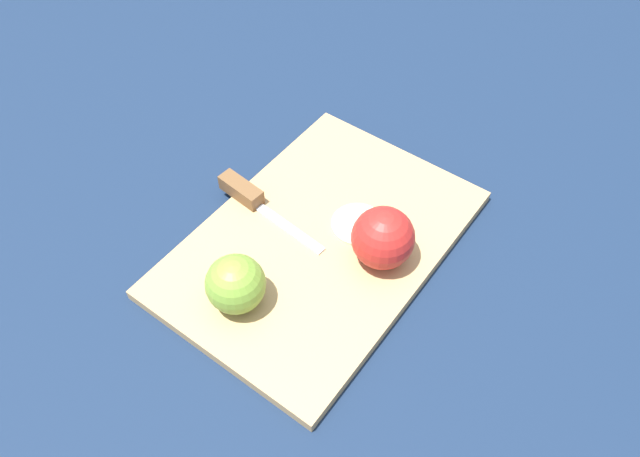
# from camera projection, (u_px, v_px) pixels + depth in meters

# --- Properties ---
(ground_plane) EXTENTS (4.00, 4.00, 0.00)m
(ground_plane) POSITION_uv_depth(u_px,v_px,m) (320.00, 246.00, 0.75)
(ground_plane) COLOR #14233D
(cutting_board) EXTENTS (0.39, 0.28, 0.01)m
(cutting_board) POSITION_uv_depth(u_px,v_px,m) (320.00, 243.00, 0.75)
(cutting_board) COLOR tan
(cutting_board) RESTS_ON ground_plane
(apple_half_left) EXTENTS (0.07, 0.07, 0.07)m
(apple_half_left) POSITION_uv_depth(u_px,v_px,m) (235.00, 284.00, 0.66)
(apple_half_left) COLOR olive
(apple_half_left) RESTS_ON cutting_board
(apple_half_right) EXTENTS (0.07, 0.07, 0.07)m
(apple_half_right) POSITION_uv_depth(u_px,v_px,m) (383.00, 238.00, 0.70)
(apple_half_right) COLOR red
(apple_half_right) RESTS_ON cutting_board
(knife) EXTENTS (0.02, 0.17, 0.02)m
(knife) POSITION_uv_depth(u_px,v_px,m) (247.00, 194.00, 0.78)
(knife) COLOR silver
(knife) RESTS_ON cutting_board
(apple_slice) EXTENTS (0.06, 0.06, 0.00)m
(apple_slice) POSITION_uv_depth(u_px,v_px,m) (358.00, 224.00, 0.75)
(apple_slice) COLOR beige
(apple_slice) RESTS_ON cutting_board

